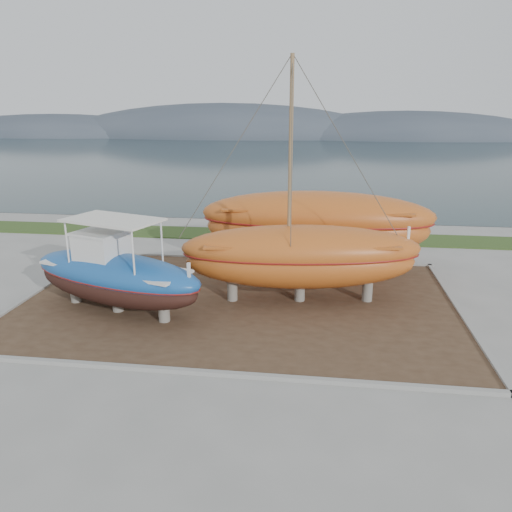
% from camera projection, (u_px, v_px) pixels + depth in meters
% --- Properties ---
extents(ground, '(140.00, 140.00, 0.00)m').
position_uv_depth(ground, '(219.00, 344.00, 17.56)').
color(ground, gray).
rests_on(ground, ground).
extents(dirt_patch, '(18.00, 12.00, 0.06)m').
position_uv_depth(dirt_patch, '(238.00, 301.00, 21.35)').
color(dirt_patch, '#422D1E').
rests_on(dirt_patch, ground).
extents(curb_frame, '(18.60, 12.60, 0.15)m').
position_uv_depth(curb_frame, '(238.00, 300.00, 21.33)').
color(curb_frame, gray).
rests_on(curb_frame, ground).
extents(grass_strip, '(44.00, 3.00, 0.08)m').
position_uv_depth(grass_strip, '(268.00, 235.00, 32.26)').
color(grass_strip, '#284219').
rests_on(grass_strip, ground).
extents(sea, '(260.00, 100.00, 0.04)m').
position_uv_depth(sea, '(303.00, 156.00, 84.00)').
color(sea, '#16292D').
rests_on(sea, ground).
extents(mountain_ridge, '(200.00, 36.00, 20.00)m').
position_uv_depth(mountain_ridge, '(312.00, 137.00, 136.21)').
color(mountain_ridge, '#333D49').
rests_on(mountain_ridge, ground).
extents(blue_caique, '(8.32, 4.88, 3.83)m').
position_uv_depth(blue_caique, '(115.00, 266.00, 19.75)').
color(blue_caique, '#19539F').
rests_on(blue_caique, dirt_patch).
extents(white_dinghy, '(3.91, 1.48, 1.17)m').
position_uv_depth(white_dinghy, '(104.00, 276.00, 22.60)').
color(white_dinghy, silver).
rests_on(white_dinghy, dirt_patch).
extents(orange_sailboat, '(10.28, 4.15, 9.89)m').
position_uv_depth(orange_sailboat, '(303.00, 185.00, 19.98)').
color(orange_sailboat, '#AE521A').
rests_on(orange_sailboat, dirt_patch).
extents(orange_bare_hull, '(11.71, 3.52, 3.84)m').
position_uv_depth(orange_bare_hull, '(316.00, 231.00, 25.25)').
color(orange_bare_hull, '#AE521A').
rests_on(orange_bare_hull, dirt_patch).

